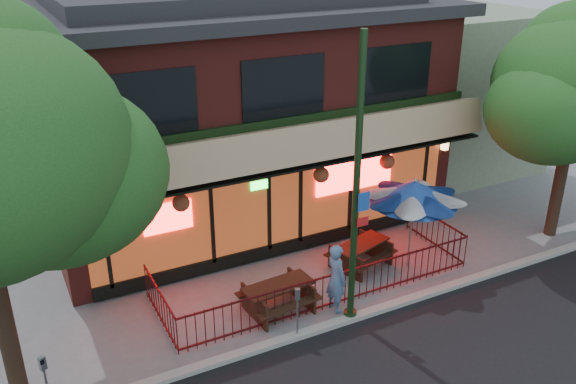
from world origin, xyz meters
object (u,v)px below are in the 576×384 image
picnic_table_right (361,251)px  patio_umbrella (414,192)px  pedestrian (336,278)px  parking_meter_far (45,376)px  street_light (356,202)px  picnic_table_left (278,294)px  parking_meter_near (297,305)px

picnic_table_right → patio_umbrella: bearing=-29.1°
patio_umbrella → pedestrian: (-2.91, -0.84, -1.40)m
pedestrian → parking_meter_far: 6.89m
pedestrian → street_light: bearing=-169.5°
pedestrian → parking_meter_far: pedestrian is taller
picnic_table_left → parking_meter_near: parking_meter_near is taller
pedestrian → parking_meter_near: (-1.39, -0.58, -0.01)m
picnic_table_left → parking_meter_far: (-5.57, -1.10, 0.45)m
picnic_table_right → patio_umbrella: size_ratio=0.74×
picnic_table_left → parking_meter_near: bearing=-94.6°
picnic_table_right → parking_meter_far: size_ratio=1.43×
picnic_table_right → pedestrian: bearing=-139.6°
parking_meter_near → parking_meter_far: parking_meter_far is taller
picnic_table_right → parking_meter_far: (-8.62, -1.99, 0.47)m
patio_umbrella → parking_meter_far: (-9.79, -1.34, -1.37)m
pedestrian → patio_umbrella: bearing=-78.0°
parking_meter_near → parking_meter_far: size_ratio=0.96×
street_light → parking_meter_far: size_ratio=5.01×
picnic_table_left → picnic_table_right: 3.17m
picnic_table_left → patio_umbrella: patio_umbrella is taller
picnic_table_left → parking_meter_near: (-0.09, -1.18, 0.41)m
pedestrian → parking_meter_near: size_ratio=1.37×
patio_umbrella → picnic_table_left: bearing=-176.8°
parking_meter_near → picnic_table_left: bearing=85.4°
parking_meter_near → pedestrian: bearing=22.6°
patio_umbrella → pedestrian: bearing=-164.0°
pedestrian → parking_meter_far: (-6.87, -0.50, 0.03)m
picnic_table_right → picnic_table_left: bearing=-163.7°
picnic_table_right → parking_meter_far: bearing=-167.0°
patio_umbrella → parking_meter_far: size_ratio=1.94×
picnic_table_left → picnic_table_right: size_ratio=0.94×
picnic_table_right → parking_meter_near: bearing=-146.6°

